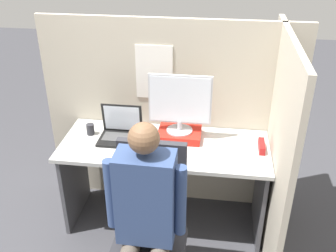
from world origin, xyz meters
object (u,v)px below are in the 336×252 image
at_px(carrot_toy, 141,155).
at_px(office_chair, 150,225).
at_px(laptop, 121,133).
at_px(stapler, 262,146).
at_px(paper_box, 179,134).
at_px(pen_cup, 90,129).
at_px(monitor, 180,103).
at_px(person, 144,214).

bearing_deg(carrot_toy, office_chair, -72.85).
height_order(laptop, stapler, laptop).
bearing_deg(stapler, laptop, 178.88).
xyz_separation_m(paper_box, stapler, (0.62, -0.09, -0.00)).
xyz_separation_m(laptop, pen_cup, (-0.25, 0.03, -0.01)).
distance_m(laptop, pen_cup, 0.25).
height_order(paper_box, stapler, paper_box).
relative_size(paper_box, monitor, 0.70).
bearing_deg(person, carrot_toy, 103.06).
distance_m(paper_box, monitor, 0.27).
height_order(paper_box, pen_cup, pen_cup).
relative_size(monitor, pen_cup, 5.37).
xyz_separation_m(carrot_toy, person, (0.14, -0.60, -0.01)).
height_order(paper_box, laptop, laptop).
bearing_deg(office_chair, carrot_toy, 107.15).
distance_m(person, pen_cup, 1.06).
bearing_deg(office_chair, pen_cup, 129.72).
bearing_deg(person, monitor, 83.61).
height_order(laptop, carrot_toy, laptop).
distance_m(laptop, stapler, 1.07).
relative_size(stapler, person, 0.13).
relative_size(paper_box, stapler, 1.96).
xyz_separation_m(carrot_toy, office_chair, (0.14, -0.44, -0.24)).
relative_size(laptop, stapler, 1.88).
relative_size(office_chair, pen_cup, 12.17).
height_order(monitor, person, person).
bearing_deg(office_chair, laptop, 116.65).
bearing_deg(paper_box, carrot_toy, -127.81).
height_order(carrot_toy, person, person).
height_order(monitor, laptop, monitor).
distance_m(paper_box, person, 0.92).
distance_m(paper_box, stapler, 0.63).
bearing_deg(person, paper_box, 83.59).
bearing_deg(pen_cup, monitor, 3.65).
xyz_separation_m(paper_box, person, (-0.10, -0.92, -0.02)).
bearing_deg(monitor, pen_cup, -176.35).
xyz_separation_m(stapler, office_chair, (-0.73, -0.66, -0.25)).
relative_size(monitor, laptop, 1.50).
height_order(monitor, carrot_toy, monitor).
bearing_deg(laptop, pen_cup, 172.80).
xyz_separation_m(laptop, office_chair, (0.34, -0.68, -0.27)).
height_order(carrot_toy, office_chair, office_chair).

